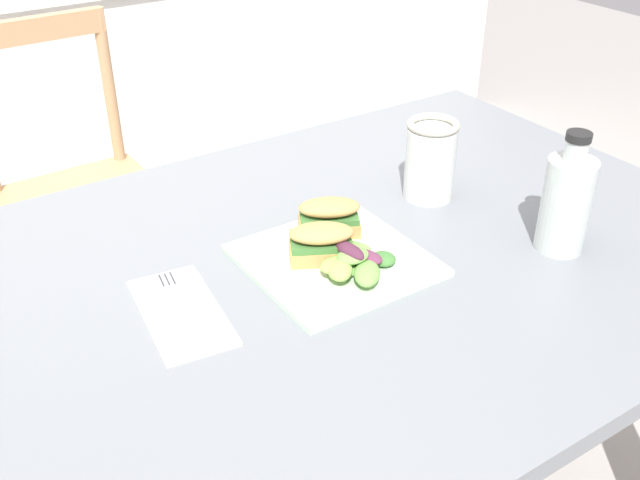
{
  "coord_description": "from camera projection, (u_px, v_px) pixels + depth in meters",
  "views": [
    {
      "loc": [
        -0.53,
        -0.69,
        1.35
      ],
      "look_at": [
        -0.0,
        0.12,
        0.76
      ],
      "focal_mm": 41.92,
      "sensor_mm": 36.0,
      "label": 1
    }
  ],
  "objects": [
    {
      "name": "salad_mixed_greens",
      "position": [
        353.0,
        260.0,
        1.07
      ],
      "size": [
        0.13,
        0.15,
        0.04
      ],
      "color": "#6B9E47",
      "rests_on": "plate_lunch"
    },
    {
      "name": "chair_wooden_far",
      "position": [
        78.0,
        194.0,
        1.93
      ],
      "size": [
        0.41,
        0.41,
        0.87
      ],
      "color": "tan",
      "rests_on": "ground"
    },
    {
      "name": "napkin_folded",
      "position": [
        181.0,
        312.0,
        1.01
      ],
      "size": [
        0.12,
        0.21,
        0.0
      ],
      "primitive_type": "cube",
      "rotation": [
        0.0,
        0.0,
        -0.12
      ],
      "color": "silver",
      "rests_on": "dining_table"
    },
    {
      "name": "bottle_cold_brew",
      "position": [
        565.0,
        208.0,
        1.11
      ],
      "size": [
        0.07,
        0.07,
        0.19
      ],
      "color": "black",
      "rests_on": "dining_table"
    },
    {
      "name": "mason_jar_iced_tea",
      "position": [
        430.0,
        163.0,
        1.26
      ],
      "size": [
        0.09,
        0.09,
        0.14
      ],
      "color": "gold",
      "rests_on": "dining_table"
    },
    {
      "name": "sandwich_half_back",
      "position": [
        329.0,
        216.0,
        1.16
      ],
      "size": [
        0.11,
        0.1,
        0.06
      ],
      "color": "tan",
      "rests_on": "plate_lunch"
    },
    {
      "name": "fork_on_napkin",
      "position": [
        178.0,
        303.0,
        1.02
      ],
      "size": [
        0.05,
        0.19,
        0.0
      ],
      "color": "silver",
      "rests_on": "napkin_folded"
    },
    {
      "name": "plate_lunch",
      "position": [
        335.0,
        260.0,
        1.11
      ],
      "size": [
        0.25,
        0.25,
        0.01
      ],
      "primitive_type": "cube",
      "color": "beige",
      "rests_on": "dining_table"
    },
    {
      "name": "sandwich_half_front",
      "position": [
        321.0,
        242.0,
        1.09
      ],
      "size": [
        0.11,
        0.1,
        0.06
      ],
      "color": "tan",
      "rests_on": "plate_lunch"
    },
    {
      "name": "dining_table",
      "position": [
        308.0,
        330.0,
        1.16
      ],
      "size": [
        1.4,
        0.9,
        0.74
      ],
      "color": "slate",
      "rests_on": "ground"
    }
  ]
}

